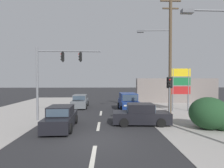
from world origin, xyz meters
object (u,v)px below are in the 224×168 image
(sedan_receding_far, at_px, (61,118))
(suv_oncoming_mid, at_px, (128,102))
(utility_pole_midground_right, at_px, (169,53))
(sedan_kerbside_parked, at_px, (80,102))
(pedestal_signal_right_kerb, at_px, (170,92))
(traffic_signal_mast, at_px, (53,70))
(sedan_crossing_left, at_px, (141,115))
(shopping_plaza_sign, at_px, (181,83))

(sedan_receding_far, bearing_deg, suv_oncoming_mid, 51.84)
(utility_pole_midground_right, distance_m, suv_oncoming_mid, 6.97)
(sedan_receding_far, bearing_deg, sedan_kerbside_parked, 90.64)
(pedestal_signal_right_kerb, relative_size, sedan_kerbside_parked, 0.83)
(traffic_signal_mast, relative_size, sedan_receding_far, 1.39)
(sedan_crossing_left, bearing_deg, utility_pole_midground_right, 36.38)
(traffic_signal_mast, relative_size, sedan_kerbside_parked, 1.40)
(sedan_receding_far, bearing_deg, traffic_signal_mast, 117.44)
(traffic_signal_mast, distance_m, sedan_crossing_left, 7.90)
(utility_pole_midground_right, xyz_separation_m, sedan_receding_far, (-8.58, -3.02, -4.99))
(shopping_plaza_sign, relative_size, sedan_receding_far, 1.07)
(pedestal_signal_right_kerb, distance_m, sedan_crossing_left, 2.81)
(pedestal_signal_right_kerb, bearing_deg, suv_oncoming_mid, 112.12)
(sedan_crossing_left, bearing_deg, shopping_plaza_sign, 45.53)
(traffic_signal_mast, bearing_deg, utility_pole_midground_right, 3.81)
(shopping_plaza_sign, distance_m, sedan_kerbside_parked, 11.79)
(shopping_plaza_sign, bearing_deg, utility_pole_midground_right, -126.78)
(traffic_signal_mast, height_order, pedestal_signal_right_kerb, traffic_signal_mast)
(suv_oncoming_mid, bearing_deg, sedan_crossing_left, -88.07)
(sedan_receding_far, bearing_deg, pedestal_signal_right_kerb, 7.67)
(utility_pole_midground_right, distance_m, sedan_crossing_left, 6.11)
(utility_pole_midground_right, relative_size, pedestal_signal_right_kerb, 2.99)
(pedestal_signal_right_kerb, bearing_deg, utility_pole_midground_right, 72.32)
(sedan_crossing_left, height_order, sedan_kerbside_parked, same)
(utility_pole_midground_right, bearing_deg, shopping_plaza_sign, 53.22)
(traffic_signal_mast, bearing_deg, sedan_kerbside_parked, 80.81)
(traffic_signal_mast, bearing_deg, suv_oncoming_mid, 34.68)
(sedan_crossing_left, xyz_separation_m, sedan_kerbside_parked, (-5.84, 8.38, 0.00))
(shopping_plaza_sign, bearing_deg, sedan_crossing_left, -134.47)
(shopping_plaza_sign, bearing_deg, pedestal_signal_right_kerb, -120.55)
(traffic_signal_mast, distance_m, pedestal_signal_right_kerb, 9.43)
(utility_pole_midground_right, relative_size, suv_oncoming_mid, 2.32)
(traffic_signal_mast, height_order, suv_oncoming_mid, traffic_signal_mast)
(pedestal_signal_right_kerb, bearing_deg, sedan_receding_far, -172.33)
(traffic_signal_mast, height_order, sedan_crossing_left, traffic_signal_mast)
(sedan_kerbside_parked, bearing_deg, sedan_crossing_left, -55.11)
(traffic_signal_mast, relative_size, sedan_crossing_left, 1.38)
(sedan_receding_far, relative_size, suv_oncoming_mid, 0.94)
(sedan_receding_far, height_order, sedan_kerbside_parked, same)
(shopping_plaza_sign, height_order, suv_oncoming_mid, shopping_plaza_sign)
(traffic_signal_mast, distance_m, sedan_receding_far, 4.35)
(utility_pole_midground_right, height_order, shopping_plaza_sign, utility_pole_midground_right)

